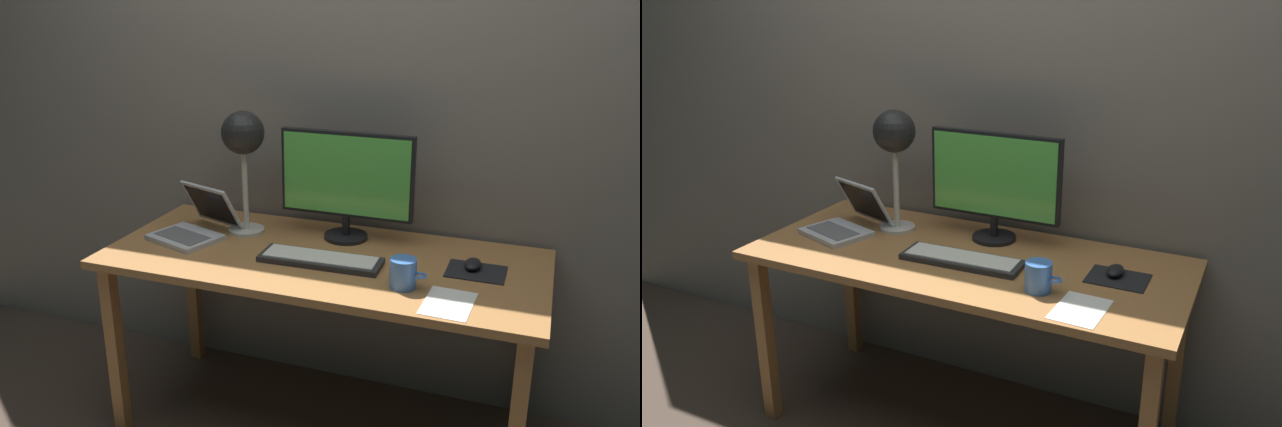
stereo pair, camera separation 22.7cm
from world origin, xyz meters
TOP-DOWN VIEW (x-y plane):
  - ground_plane at (0.00, 0.00)m, footprint 4.80×4.80m
  - back_wall at (0.00, 0.40)m, footprint 4.80×0.06m
  - desk at (0.00, 0.00)m, footprint 1.60×0.70m
  - monitor at (0.02, 0.20)m, footprint 0.52×0.17m
  - keyboard_main at (0.01, -0.06)m, footprint 0.44×0.15m
  - laptop at (-0.54, 0.03)m, footprint 0.33×0.36m
  - desk_lamp at (-0.37, 0.13)m, footprint 0.17×0.17m
  - mousepad at (0.55, 0.04)m, footprint 0.20×0.16m
  - mouse at (0.53, 0.06)m, footprint 0.06×0.10m
  - coffee_mug at (0.34, -0.16)m, footprint 0.12×0.09m
  - paper_sheet_near_mouse at (0.50, -0.23)m, footprint 0.16×0.22m

SIDE VIEW (x-z plane):
  - ground_plane at x=0.00m, z-range 0.00..0.00m
  - desk at x=0.00m, z-range 0.29..1.03m
  - paper_sheet_near_mouse at x=0.50m, z-range 0.74..0.74m
  - mousepad at x=0.55m, z-range 0.74..0.74m
  - keyboard_main at x=0.01m, z-range 0.74..0.76m
  - mouse at x=0.53m, z-range 0.74..0.78m
  - coffee_mug at x=0.34m, z-range 0.74..0.84m
  - laptop at x=-0.54m, z-range 0.70..0.89m
  - monitor at x=0.02m, z-range 0.77..1.19m
  - desk_lamp at x=-0.37m, z-range 0.87..1.36m
  - back_wall at x=0.00m, z-range 0.00..2.60m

